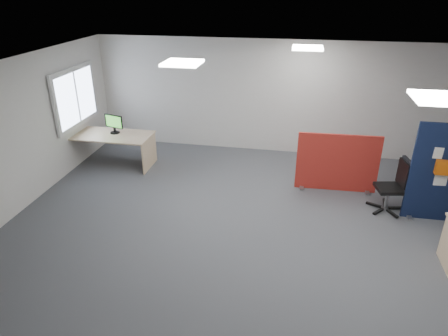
% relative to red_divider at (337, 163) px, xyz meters
% --- Properties ---
extents(floor, '(9.00, 9.00, 0.00)m').
position_rel_red_divider_xyz_m(floor, '(-1.26, -1.65, -0.59)').
color(floor, '#4F5156').
rests_on(floor, ground).
extents(ceiling, '(9.00, 7.00, 0.02)m').
position_rel_red_divider_xyz_m(ceiling, '(-1.26, -1.65, 2.11)').
color(ceiling, white).
rests_on(ceiling, wall_back).
extents(wall_back, '(9.00, 0.02, 2.70)m').
position_rel_red_divider_xyz_m(wall_back, '(-1.26, 1.85, 0.76)').
color(wall_back, silver).
rests_on(wall_back, floor).
extents(wall_front, '(9.00, 0.02, 2.70)m').
position_rel_red_divider_xyz_m(wall_front, '(-1.26, -5.15, 0.76)').
color(wall_front, silver).
rests_on(wall_front, floor).
extents(wall_left, '(0.02, 7.00, 2.70)m').
position_rel_red_divider_xyz_m(wall_left, '(-5.76, -1.65, 0.76)').
color(wall_left, silver).
rests_on(wall_left, floor).
extents(window, '(0.06, 1.70, 1.30)m').
position_rel_red_divider_xyz_m(window, '(-5.70, 0.35, 0.96)').
color(window, white).
rests_on(window, wall_left).
extents(ceiling_lights, '(4.10, 4.10, 0.04)m').
position_rel_red_divider_xyz_m(ceiling_lights, '(-0.93, -0.98, 2.08)').
color(ceiling_lights, white).
rests_on(ceiling_lights, ceiling).
extents(red_divider, '(1.60, 0.30, 1.20)m').
position_rel_red_divider_xyz_m(red_divider, '(0.00, 0.00, 0.00)').
color(red_divider, maroon).
rests_on(red_divider, floor).
extents(second_desk, '(1.79, 0.90, 0.73)m').
position_rel_red_divider_xyz_m(second_desk, '(-4.94, 0.37, -0.03)').
color(second_desk, '#D6B489').
rests_on(second_desk, floor).
extents(monitor_second, '(0.46, 0.21, 0.43)m').
position_rel_red_divider_xyz_m(monitor_second, '(-4.91, 0.44, 0.37)').
color(monitor_second, black).
rests_on(monitor_second, second_desk).
extents(office_chair, '(0.67, 0.66, 1.02)m').
position_rel_red_divider_xyz_m(office_chair, '(0.99, -0.62, -0.01)').
color(office_chair, black).
rests_on(office_chair, floor).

